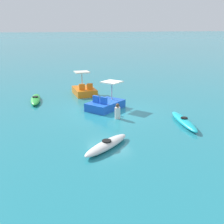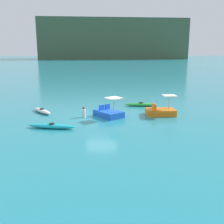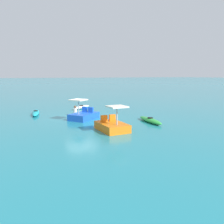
# 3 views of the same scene
# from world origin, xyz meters

# --- Properties ---
(ground_plane) EXTENTS (600.00, 600.00, 0.00)m
(ground_plane) POSITION_xyz_m (0.00, 0.00, 0.00)
(ground_plane) COLOR teal
(kayak_cyan) EXTENTS (3.45, 1.29, 0.37)m
(kayak_cyan) POSITION_xyz_m (-3.53, -3.07, 0.16)
(kayak_cyan) COLOR #19B7C6
(kayak_cyan) RESTS_ON ground_plane
(kayak_green) EXTENTS (3.15, 1.03, 0.37)m
(kayak_green) POSITION_xyz_m (4.03, 4.05, 0.16)
(kayak_green) COLOR green
(kayak_green) RESTS_ON ground_plane
(kayak_white) EXTENTS (2.18, 2.70, 0.37)m
(kayak_white) POSITION_xyz_m (-5.11, 1.84, 0.16)
(kayak_white) COLOR white
(kayak_white) RESTS_ON ground_plane
(pedal_boat_blue) EXTENTS (2.60, 2.83, 1.68)m
(pedal_boat_blue) POSITION_xyz_m (0.62, 0.00, 0.34)
(pedal_boat_blue) COLOR blue
(pedal_boat_blue) RESTS_ON ground_plane
(pedal_boat_orange) EXTENTS (2.47, 1.54, 1.68)m
(pedal_boat_orange) POSITION_xyz_m (5.03, 0.28, 0.34)
(pedal_boat_orange) COLOR orange
(pedal_boat_orange) RESTS_ON ground_plane
(person_near_shore) EXTENTS (0.36, 0.36, 0.88)m
(person_near_shore) POSITION_xyz_m (-1.42, -0.05, 0.39)
(person_near_shore) COLOR silver
(person_near_shore) RESTS_ON ground_plane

